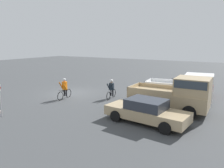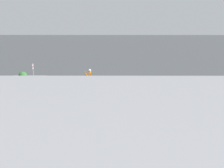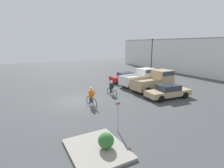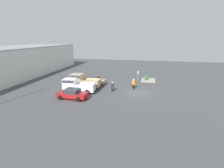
{
  "view_description": "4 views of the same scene",
  "coord_description": "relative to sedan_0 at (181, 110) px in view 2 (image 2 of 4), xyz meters",
  "views": [
    {
      "loc": [
        14.72,
        12.94,
        4.52
      ],
      "look_at": [
        -0.2,
        4.13,
        1.2
      ],
      "focal_mm": 35.0,
      "sensor_mm": 36.0,
      "label": 1
    },
    {
      "loc": [
        -0.28,
        28.47,
        8.01
      ],
      "look_at": [
        -0.2,
        4.13,
        1.2
      ],
      "focal_mm": 50.0,
      "sensor_mm": 36.0,
      "label": 2
    },
    {
      "loc": [
        15.79,
        -4.73,
        5.43
      ],
      "look_at": [
        -0.2,
        4.13,
        1.2
      ],
      "focal_mm": 28.0,
      "sensor_mm": 36.0,
      "label": 3
    },
    {
      "loc": [
        -26.62,
        -1.6,
        8.46
      ],
      "look_at": [
        -0.2,
        4.13,
        1.2
      ],
      "focal_mm": 28.0,
      "sensor_mm": 36.0,
      "label": 4
    }
  ],
  "objects": [
    {
      "name": "ground_plane",
      "position": [
        4.86,
        -8.89,
        -0.72
      ],
      "size": [
        80.0,
        80.0,
        0.0
      ],
      "primitive_type": "plane",
      "color": "#424447"
    },
    {
      "name": "sedan_0",
      "position": [
        0.0,
        0.0,
        0.0
      ],
      "size": [
        2.24,
        4.43,
        1.42
      ],
      "color": "maroon",
      "rests_on": "ground_plane"
    },
    {
      "name": "pickup_truck_0",
      "position": [
        2.76,
        0.54,
        0.42
      ],
      "size": [
        2.48,
        5.02,
        2.22
      ],
      "color": "white",
      "rests_on": "ground_plane"
    },
    {
      "name": "pickup_truck_1",
      "position": [
        5.59,
        0.63,
        0.49
      ],
      "size": [
        2.34,
        5.09,
        2.37
      ],
      "color": "tan",
      "rests_on": "ground_plane"
    },
    {
      "name": "sedan_1",
      "position": [
        8.4,
        -0.3,
        -0.02
      ],
      "size": [
        2.33,
        4.87,
        1.38
      ],
      "color": "tan",
      "rests_on": "ground_plane"
    },
    {
      "name": "cyclist_0",
      "position": [
        6.71,
        -8.01,
        0.14
      ],
      "size": [
        1.85,
        0.51,
        1.73
      ],
      "color": "black",
      "rests_on": "ground_plane"
    },
    {
      "name": "cyclist_1",
      "position": [
        4.67,
        -4.83,
        0.11
      ],
      "size": [
        1.8,
        0.51,
        1.61
      ],
      "color": "black",
      "rests_on": "ground_plane"
    },
    {
      "name": "fire_lane_sign",
      "position": [
        11.96,
        -8.39,
        0.6
      ],
      "size": [
        0.06,
        0.3,
        2.17
      ],
      "color": "#9E9EA3",
      "rests_on": "ground_plane"
    },
    {
      "name": "curb_island",
      "position": [
        13.21,
        -10.4,
        -0.64
      ],
      "size": [
        3.38,
        2.8,
        0.15
      ],
      "primitive_type": "cube",
      "color": "gray",
      "rests_on": "ground_plane"
    },
    {
      "name": "shrub",
      "position": [
        13.42,
        -9.97,
        -0.15
      ],
      "size": [
        0.83,
        0.83,
        0.83
      ],
      "color": "#337033",
      "rests_on": "curb_island"
    }
  ]
}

